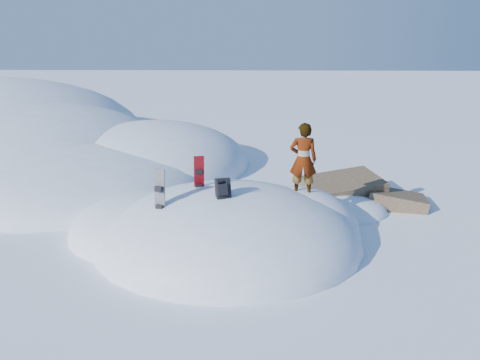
{
  "coord_description": "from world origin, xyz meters",
  "views": [
    {
      "loc": [
        0.58,
        -11.22,
        5.28
      ],
      "look_at": [
        0.29,
        0.3,
        1.66
      ],
      "focal_mm": 35.0,
      "sensor_mm": 36.0,
      "label": 1
    }
  ],
  "objects_px": {
    "snowboard_red": "(199,181)",
    "snowboard_dark": "(160,200)",
    "backpack": "(223,188)",
    "person": "(303,160)"
  },
  "relations": [
    {
      "from": "snowboard_dark",
      "to": "person",
      "type": "distance_m",
      "value": 3.89
    },
    {
      "from": "snowboard_red",
      "to": "backpack",
      "type": "xyz_separation_m",
      "value": [
        0.67,
        -0.87,
        0.08
      ]
    },
    {
      "from": "snowboard_dark",
      "to": "person",
      "type": "height_order",
      "value": "person"
    },
    {
      "from": "snowboard_red",
      "to": "person",
      "type": "xyz_separation_m",
      "value": [
        2.73,
        0.34,
        0.49
      ]
    },
    {
      "from": "snowboard_red",
      "to": "snowboard_dark",
      "type": "distance_m",
      "value": 1.38
    },
    {
      "from": "snowboard_red",
      "to": "snowboard_dark",
      "type": "xyz_separation_m",
      "value": [
        -0.83,
        -1.09,
        -0.15
      ]
    },
    {
      "from": "backpack",
      "to": "snowboard_red",
      "type": "bearing_deg",
      "value": 111.64
    },
    {
      "from": "snowboard_red",
      "to": "person",
      "type": "relative_size",
      "value": 0.71
    },
    {
      "from": "backpack",
      "to": "person",
      "type": "height_order",
      "value": "person"
    },
    {
      "from": "snowboard_red",
      "to": "backpack",
      "type": "distance_m",
      "value": 1.1
    }
  ]
}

